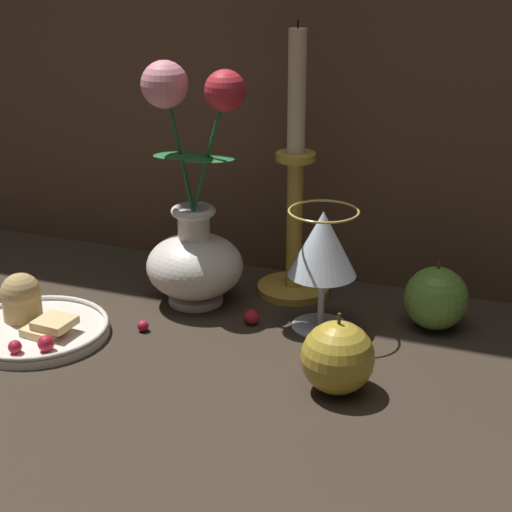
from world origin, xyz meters
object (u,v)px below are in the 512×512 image
(apple_beside_vase, at_px, (338,358))
(apple_near_glass, at_px, (436,298))
(vase, at_px, (194,233))
(candlestick, at_px, (295,205))
(plate_with_pastries, at_px, (33,321))
(wine_glass, at_px, (323,248))

(apple_beside_vase, bearing_deg, apple_near_glass, 69.49)
(vase, height_order, apple_near_glass, vase)
(candlestick, height_order, apple_beside_vase, candlestick)
(plate_with_pastries, relative_size, apple_near_glass, 1.94)
(vase, xyz_separation_m, candlestick, (0.11, 0.08, 0.03))
(apple_beside_vase, distance_m, apple_near_glass, 0.21)
(apple_beside_vase, xyz_separation_m, apple_near_glass, (0.07, 0.19, -0.00))
(vase, bearing_deg, plate_with_pastries, -133.11)
(vase, relative_size, apple_beside_vase, 3.44)
(plate_with_pastries, bearing_deg, apple_near_glass, 22.87)
(vase, distance_m, apple_beside_vase, 0.29)
(vase, distance_m, plate_with_pastries, 0.23)
(wine_glass, height_order, apple_beside_vase, wine_glass)
(plate_with_pastries, height_order, wine_glass, wine_glass)
(vase, xyz_separation_m, wine_glass, (0.18, -0.01, 0.01))
(plate_with_pastries, distance_m, candlestick, 0.37)
(plate_with_pastries, xyz_separation_m, apple_beside_vase, (0.39, 0.00, 0.02))
(vase, xyz_separation_m, plate_with_pastries, (-0.15, -0.16, -0.08))
(plate_with_pastries, bearing_deg, wine_glass, 23.92)
(candlestick, bearing_deg, plate_with_pastries, -137.88)
(plate_with_pastries, relative_size, wine_glass, 1.15)
(wine_glass, bearing_deg, plate_with_pastries, -156.08)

